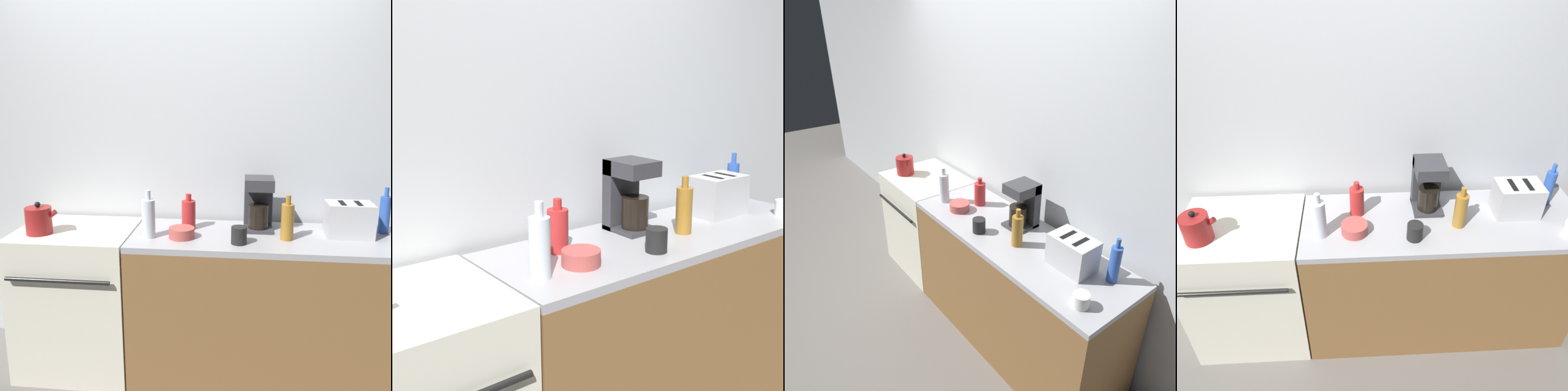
{
  "view_description": "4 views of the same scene",
  "coord_description": "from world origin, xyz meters",
  "views": [
    {
      "loc": [
        0.41,
        -2.19,
        1.74
      ],
      "look_at": [
        0.13,
        0.36,
        1.14
      ],
      "focal_mm": 40.0,
      "sensor_mm": 36.0,
      "label": 1
    },
    {
      "loc": [
        -1.11,
        -1.33,
        1.67
      ],
      "look_at": [
        0.19,
        0.32,
        1.15
      ],
      "focal_mm": 50.0,
      "sensor_mm": 36.0,
      "label": 2
    },
    {
      "loc": [
        2.17,
        -1.19,
        2.33
      ],
      "look_at": [
        0.19,
        0.3,
        1.07
      ],
      "focal_mm": 35.0,
      "sensor_mm": 36.0,
      "label": 3
    },
    {
      "loc": [
        0.08,
        -1.44,
        2.35
      ],
      "look_at": [
        0.17,
        0.33,
        1.09
      ],
      "focal_mm": 35.0,
      "sensor_mm": 36.0,
      "label": 4
    }
  ],
  "objects": [
    {
      "name": "coffee_maker",
      "position": [
        0.51,
        0.43,
        1.09
      ],
      "size": [
        0.17,
        0.2,
        0.33
      ],
      "color": "#333338",
      "rests_on": "counter_block"
    },
    {
      "name": "counter_block",
      "position": [
        0.6,
        0.29,
        0.46
      ],
      "size": [
        1.69,
        0.59,
        0.92
      ],
      "color": "brown",
      "rests_on": "ground_plane"
    },
    {
      "name": "bottle_red",
      "position": [
        0.08,
        0.38,
        1.02
      ],
      "size": [
        0.09,
        0.09,
        0.22
      ],
      "color": "#B72828",
      "rests_on": "counter_block"
    },
    {
      "name": "toaster",
      "position": [
        1.04,
        0.34,
        1.02
      ],
      "size": [
        0.26,
        0.18,
        0.2
      ],
      "color": "#BCBCC1",
      "rests_on": "counter_block"
    },
    {
      "name": "bowl",
      "position": [
        0.07,
        0.2,
        0.95
      ],
      "size": [
        0.15,
        0.15,
        0.06
      ],
      "color": "#B24C47",
      "rests_on": "counter_block"
    },
    {
      "name": "kettle",
      "position": [
        -0.79,
        0.19,
        1.0
      ],
      "size": [
        0.2,
        0.16,
        0.2
      ],
      "color": "maroon",
      "rests_on": "stove"
    },
    {
      "name": "ground_plane",
      "position": [
        0.0,
        0.0,
        0.0
      ],
      "size": [
        12.0,
        12.0,
        0.0
      ],
      "primitive_type": "plane",
      "color": "slate"
    },
    {
      "name": "bottle_blue",
      "position": [
        1.26,
        0.42,
        1.04
      ],
      "size": [
        0.06,
        0.06,
        0.28
      ],
      "color": "#2D56B7",
      "rests_on": "counter_block"
    },
    {
      "name": "wall_back",
      "position": [
        0.0,
        0.66,
        1.3
      ],
      "size": [
        8.0,
        0.05,
        2.6
      ],
      "color": "silver",
      "rests_on": "ground_plane"
    },
    {
      "name": "bottle_clear",
      "position": [
        -0.13,
        0.19,
        1.04
      ],
      "size": [
        0.08,
        0.08,
        0.28
      ],
      "color": "silver",
      "rests_on": "counter_block"
    },
    {
      "name": "bottle_amber",
      "position": [
        0.67,
        0.24,
        1.03
      ],
      "size": [
        0.07,
        0.07,
        0.26
      ],
      "color": "#9E6B23",
      "rests_on": "counter_block"
    },
    {
      "name": "stove",
      "position": [
        -0.61,
        0.3,
        0.47
      ],
      "size": [
        0.72,
        0.64,
        0.92
      ],
      "color": "silver",
      "rests_on": "ground_plane"
    },
    {
      "name": "cup_black",
      "position": [
        0.4,
        0.14,
        0.97
      ],
      "size": [
        0.09,
        0.09,
        0.1
      ],
      "color": "black",
      "rests_on": "counter_block"
    }
  ]
}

